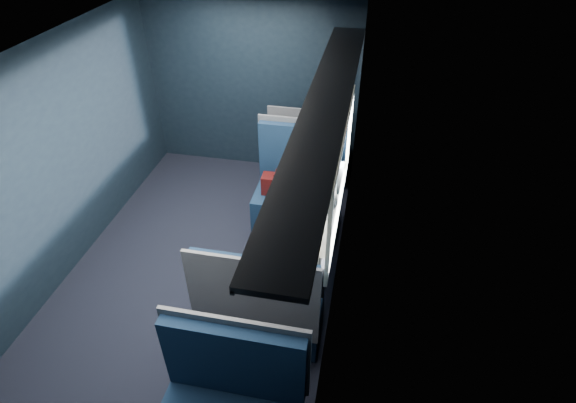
% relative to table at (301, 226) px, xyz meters
% --- Properties ---
extents(ground, '(2.80, 4.20, 0.01)m').
position_rel_table_xyz_m(ground, '(-1.03, 0.00, -0.67)').
color(ground, black).
extents(room_shell, '(3.00, 4.40, 2.40)m').
position_rel_table_xyz_m(room_shell, '(-1.01, 0.00, 0.81)').
color(room_shell, black).
rests_on(room_shell, ground).
extents(table, '(0.62, 1.00, 0.74)m').
position_rel_table_xyz_m(table, '(0.00, 0.00, 0.00)').
color(table, '#54565E').
rests_on(table, ground).
extents(seat_bay_near, '(1.04, 0.62, 1.26)m').
position_rel_table_xyz_m(seat_bay_near, '(-0.19, 0.87, -0.24)').
color(seat_bay_near, '#0C1C35').
rests_on(seat_bay_near, ground).
extents(seat_bay_far, '(1.04, 0.62, 1.26)m').
position_rel_table_xyz_m(seat_bay_far, '(-0.18, -0.87, -0.25)').
color(seat_bay_far, '#0C1C35').
rests_on(seat_bay_far, ground).
extents(seat_row_front, '(1.04, 0.51, 1.16)m').
position_rel_table_xyz_m(seat_row_front, '(-0.18, 1.80, -0.25)').
color(seat_row_front, '#0C1C35').
rests_on(seat_row_front, ground).
extents(man, '(0.53, 0.56, 1.32)m').
position_rel_table_xyz_m(man, '(0.07, 0.70, 0.06)').
color(man, black).
rests_on(man, ground).
extents(woman, '(0.53, 0.56, 1.32)m').
position_rel_table_xyz_m(woman, '(0.07, -0.71, 0.06)').
color(woman, black).
rests_on(woman, ground).
extents(papers, '(0.64, 0.83, 0.01)m').
position_rel_table_xyz_m(papers, '(-0.02, -0.07, 0.08)').
color(papers, white).
rests_on(papers, table).
extents(laptop, '(0.32, 0.37, 0.24)m').
position_rel_table_xyz_m(laptop, '(0.19, 0.16, 0.14)').
color(laptop, silver).
rests_on(laptop, table).
extents(bottle_small, '(0.07, 0.07, 0.24)m').
position_rel_table_xyz_m(bottle_small, '(0.25, 0.39, 0.18)').
color(bottle_small, silver).
rests_on(bottle_small, table).
extents(cup, '(0.08, 0.08, 0.10)m').
position_rel_table_xyz_m(cup, '(0.24, 0.44, 0.13)').
color(cup, white).
rests_on(cup, table).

